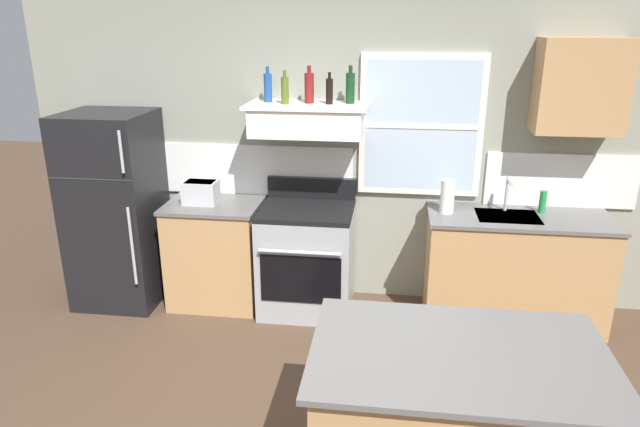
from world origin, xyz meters
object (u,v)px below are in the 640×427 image
(refrigerator, at_px, (116,210))
(bottle_dark_green_wine, at_px, (350,88))
(toaster, at_px, (201,192))
(bottle_blue_liqueur, at_px, (268,87))
(bottle_red_label_wine, at_px, (309,87))
(paper_towel_roll, at_px, (447,196))
(bottle_olive_oil_square, at_px, (285,90))
(bottle_balsamic_dark, at_px, (329,91))
(stove_range, at_px, (307,258))
(dish_soap_bottle, at_px, (543,202))

(refrigerator, distance_m, bottle_dark_green_wine, 2.24)
(toaster, distance_m, bottle_blue_liqueur, 1.03)
(bottle_red_label_wine, distance_m, paper_towel_roll, 1.39)
(toaster, distance_m, paper_towel_roll, 2.02)
(bottle_olive_oil_square, height_order, bottle_balsamic_dark, bottle_olive_oil_square)
(bottle_olive_oil_square, distance_m, bottle_red_label_wine, 0.20)
(stove_range, height_order, bottle_red_label_wine, bottle_red_label_wine)
(bottle_red_label_wine, distance_m, dish_soap_bottle, 2.06)
(bottle_red_label_wine, xyz_separation_m, bottle_dark_green_wine, (0.32, 0.03, 0.00))
(bottle_blue_liqueur, relative_size, paper_towel_roll, 1.03)
(stove_range, bearing_deg, bottle_red_label_wine, 85.78)
(stove_range, distance_m, dish_soap_bottle, 1.96)
(stove_range, distance_m, paper_towel_roll, 1.27)
(toaster, height_order, bottle_blue_liqueur, bottle_blue_liqueur)
(bottle_olive_oil_square, xyz_separation_m, paper_towel_roll, (1.30, -0.01, -0.81))
(paper_towel_roll, bearing_deg, stove_range, -178.10)
(refrigerator, relative_size, paper_towel_roll, 6.15)
(paper_towel_roll, relative_size, dish_soap_bottle, 1.50)
(toaster, bearing_deg, stove_range, -0.84)
(toaster, height_order, bottle_balsamic_dark, bottle_balsamic_dark)
(paper_towel_roll, xyz_separation_m, dish_soap_bottle, (0.75, 0.10, -0.04))
(bottle_dark_green_wine, bearing_deg, paper_towel_roll, -8.48)
(bottle_blue_liqueur, distance_m, bottle_balsamic_dark, 0.50)
(stove_range, bearing_deg, bottle_olive_oil_square, 163.02)
(stove_range, distance_m, bottle_dark_green_wine, 1.45)
(bottle_olive_oil_square, distance_m, dish_soap_bottle, 2.22)
(toaster, distance_m, bottle_red_label_wine, 1.25)
(refrigerator, height_order, bottle_red_label_wine, bottle_red_label_wine)
(bottle_dark_green_wine, bearing_deg, bottle_olive_oil_square, -168.27)
(bottle_red_label_wine, bearing_deg, stove_range, -94.22)
(refrigerator, height_order, bottle_dark_green_wine, bottle_dark_green_wine)
(refrigerator, height_order, paper_towel_roll, refrigerator)
(toaster, relative_size, dish_soap_bottle, 1.65)
(toaster, xyz_separation_m, bottle_red_label_wine, (0.90, 0.11, 0.86))
(toaster, relative_size, bottle_red_label_wine, 1.03)
(refrigerator, height_order, stove_range, refrigerator)
(bottle_balsamic_dark, bearing_deg, dish_soap_bottle, 1.37)
(bottle_blue_liqueur, xyz_separation_m, bottle_balsamic_dark, (0.50, -0.05, -0.01))
(bottle_blue_liqueur, bearing_deg, bottle_red_label_wine, -3.36)
(stove_range, height_order, bottle_balsamic_dark, bottle_balsamic_dark)
(bottle_blue_liqueur, relative_size, bottle_olive_oil_square, 1.08)
(bottle_blue_liqueur, relative_size, bottle_red_label_wine, 0.96)
(bottle_dark_green_wine, bearing_deg, bottle_red_label_wine, -175.04)
(refrigerator, xyz_separation_m, bottle_dark_green_wine, (1.98, 0.18, 1.04))
(refrigerator, xyz_separation_m, bottle_olive_oil_square, (1.48, 0.07, 1.02))
(bottle_red_label_wine, bearing_deg, paper_towel_roll, -4.64)
(stove_range, xyz_separation_m, dish_soap_bottle, (1.88, 0.14, 0.54))
(stove_range, relative_size, bottle_olive_oil_square, 4.24)
(bottle_red_label_wine, bearing_deg, bottle_blue_liqueur, 176.64)
(bottle_blue_liqueur, height_order, dish_soap_bottle, bottle_blue_liqueur)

